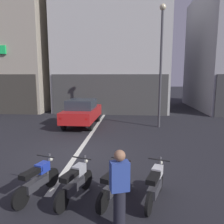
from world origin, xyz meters
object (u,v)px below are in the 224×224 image
Objects in this scene: motorcycle_blue_row_leftmost at (38,179)px; motorcycle_silver_row_left_mid at (75,182)px; street_lamp at (161,55)px; person_by_motorcycles at (119,190)px; car_red_crossing_near at (82,112)px; motorcycle_white_row_right_mid at (155,184)px; motorcycle_red_row_centre at (115,183)px.

motorcycle_silver_row_left_mid is (0.98, -0.04, 0.00)m from motorcycle_blue_row_leftmost.
street_lamp is 9.98m from person_by_motorcycles.
car_red_crossing_near is 2.56× the size of motorcycle_blue_row_leftmost.
street_lamp is 9.49m from motorcycle_silver_row_left_mid.
street_lamp is 4.35× the size of motorcycle_blue_row_leftmost.
person_by_motorcycles reaches higher than motorcycle_white_row_right_mid.
motorcycle_blue_row_leftmost is 1.00× the size of motorcycle_silver_row_left_mid.
motorcycle_silver_row_left_mid is (1.64, -8.20, -0.43)m from car_red_crossing_near.
motorcycle_silver_row_left_mid is 1.01× the size of motorcycle_white_row_right_mid.
person_by_motorcycles is (-1.91, -9.19, -3.40)m from street_lamp.
street_lamp is at bearing 75.67° from motorcycle_red_row_centre.
street_lamp is at bearing -0.68° from car_red_crossing_near.
motorcycle_red_row_centre is (1.96, -0.02, 0.00)m from motorcycle_blue_row_leftmost.
motorcycle_red_row_centre is (2.62, -8.18, -0.43)m from car_red_crossing_near.
street_lamp is (4.70, -0.06, 3.37)m from car_red_crossing_near.
motorcycle_white_row_right_mid is 1.43m from person_by_motorcycles.
street_lamp is at bearing 63.52° from motorcycle_blue_row_leftmost.
motorcycle_silver_row_left_mid is at bearing -178.49° from motorcycle_red_row_centre.
car_red_crossing_near is 2.58× the size of motorcycle_white_row_right_mid.
motorcycle_silver_row_left_mid is 0.98m from motorcycle_red_row_centre.
motorcycle_blue_row_leftmost is at bearing -116.48° from street_lamp.
car_red_crossing_near reaches higher than motorcycle_blue_row_leftmost.
person_by_motorcycles is at bearing -126.59° from motorcycle_white_row_right_mid.
street_lamp is 9.20m from motorcycle_red_row_centre.
car_red_crossing_near reaches higher than motorcycle_silver_row_left_mid.
motorcycle_blue_row_leftmost is at bearing 152.89° from person_by_motorcycles.
motorcycle_red_row_centre is 0.97× the size of motorcycle_white_row_right_mid.
street_lamp is 9.00m from motorcycle_white_row_right_mid.
car_red_crossing_near reaches higher than motorcycle_white_row_right_mid.
street_lamp is 4.35× the size of motorcycle_silver_row_left_mid.
person_by_motorcycles is at bearing -101.75° from street_lamp.
car_red_crossing_near is 2.56× the size of motorcycle_silver_row_left_mid.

